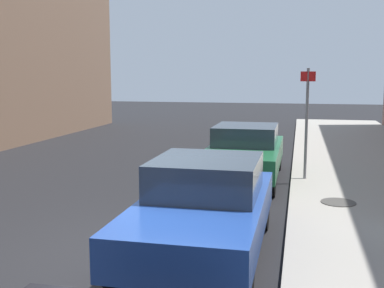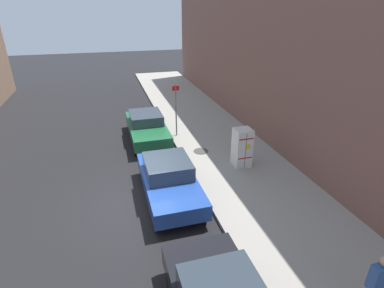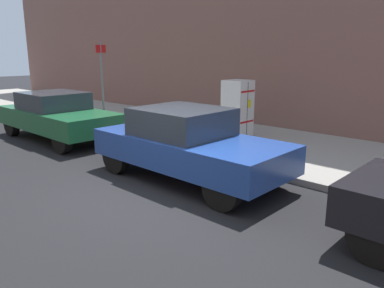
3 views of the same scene
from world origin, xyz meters
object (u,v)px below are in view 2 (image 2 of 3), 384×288
object	(u,v)px
street_sign_post	(176,108)
pedestrian_walking_far	(378,282)
parked_hatchback_blue	(169,179)
discarded_refrigerator	(242,147)
parked_sedan_green	(147,126)

from	to	relation	value
street_sign_post	pedestrian_walking_far	size ratio (longest dim) A/B	1.69
pedestrian_walking_far	parked_hatchback_blue	world-z (taller)	pedestrian_walking_far
street_sign_post	pedestrian_walking_far	distance (m)	11.20
discarded_refrigerator	pedestrian_walking_far	world-z (taller)	discarded_refrigerator
street_sign_post	parked_sedan_green	xyz separation A→B (m)	(1.53, -0.17, -0.93)
parked_hatchback_blue	parked_sedan_green	bearing A→B (deg)	-90.00
parked_sedan_green	discarded_refrigerator	bearing A→B (deg)	129.78
discarded_refrigerator	street_sign_post	world-z (taller)	street_sign_post
parked_sedan_green	parked_hatchback_blue	size ratio (longest dim) A/B	1.06
discarded_refrigerator	parked_sedan_green	world-z (taller)	discarded_refrigerator
street_sign_post	pedestrian_walking_far	bearing A→B (deg)	99.05
parked_hatchback_blue	street_sign_post	bearing A→B (deg)	-106.24
pedestrian_walking_far	parked_hatchback_blue	distance (m)	6.67
pedestrian_walking_far	parked_sedan_green	bearing A→B (deg)	-82.03
discarded_refrigerator	pedestrian_walking_far	size ratio (longest dim) A/B	1.02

